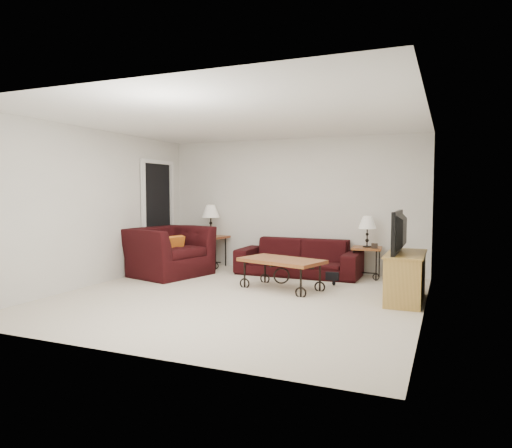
{
  "coord_description": "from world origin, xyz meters",
  "views": [
    {
      "loc": [
        2.76,
        -5.91,
        1.5
      ],
      "look_at": [
        0.0,
        0.7,
        1.0
      ],
      "focal_mm": 32.55,
      "sensor_mm": 36.0,
      "label": 1
    }
  ],
  "objects": [
    {
      "name": "armchair",
      "position": [
        -1.88,
        1.11,
        0.43
      ],
      "size": [
        1.47,
        1.59,
        0.86
      ],
      "primitive_type": "imported",
      "rotation": [
        0.0,
        0.0,
        1.3
      ],
      "color": "black",
      "rests_on": "ground"
    },
    {
      "name": "ceiling",
      "position": [
        0.0,
        0.0,
        2.5
      ],
      "size": [
        5.0,
        5.0,
        0.0
      ],
      "primitive_type": "plane",
      "color": "white",
      "rests_on": "wall_back"
    },
    {
      "name": "television",
      "position": [
        2.21,
        0.67,
        0.95
      ],
      "size": [
        0.13,
        0.99,
        0.57
      ],
      "primitive_type": "imported",
      "rotation": [
        0.0,
        0.0,
        -1.57
      ],
      "color": "black",
      "rests_on": "tv_stand"
    },
    {
      "name": "photo_frame_left",
      "position": [
        -1.75,
        2.05,
        0.67
      ],
      "size": [
        0.12,
        0.02,
        0.1
      ],
      "primitive_type": "cube",
      "rotation": [
        0.0,
        0.0,
        0.02
      ],
      "color": "black",
      "rests_on": "side_table_left"
    },
    {
      "name": "ground",
      "position": [
        0.0,
        0.0,
        0.0
      ],
      "size": [
        5.0,
        5.0,
        0.0
      ],
      "primitive_type": "plane",
      "color": "beige",
      "rests_on": "ground"
    },
    {
      "name": "lamp_right",
      "position": [
        1.46,
        2.2,
        0.81
      ],
      "size": [
        0.33,
        0.33,
        0.54
      ],
      "primitive_type": null,
      "rotation": [
        0.0,
        0.0,
        0.09
      ],
      "color": "black",
      "rests_on": "side_table_right"
    },
    {
      "name": "wall_back",
      "position": [
        0.0,
        2.5,
        1.25
      ],
      "size": [
        5.0,
        0.02,
        2.5
      ],
      "primitive_type": "cube",
      "color": "silver",
      "rests_on": "ground"
    },
    {
      "name": "wall_right",
      "position": [
        2.5,
        0.0,
        1.25
      ],
      "size": [
        0.02,
        5.0,
        2.5
      ],
      "primitive_type": "cube",
      "color": "silver",
      "rests_on": "ground"
    },
    {
      "name": "lamp_left",
      "position": [
        -1.6,
        2.2,
        0.93
      ],
      "size": [
        0.4,
        0.4,
        0.62
      ],
      "primitive_type": null,
      "rotation": [
        0.0,
        0.0,
        -0.16
      ],
      "color": "black",
      "rests_on": "side_table_left"
    },
    {
      "name": "wall_left",
      "position": [
        -2.5,
        0.0,
        1.25
      ],
      "size": [
        0.02,
        5.0,
        2.5
      ],
      "primitive_type": "cube",
      "color": "silver",
      "rests_on": "ground"
    },
    {
      "name": "tv_stand",
      "position": [
        2.23,
        0.67,
        0.33
      ],
      "size": [
        0.46,
        1.11,
        0.67
      ],
      "primitive_type": "cube",
      "color": "#BF9346",
      "rests_on": "ground"
    },
    {
      "name": "side_table_right",
      "position": [
        1.46,
        2.2,
        0.27
      ],
      "size": [
        0.54,
        0.54,
        0.54
      ],
      "primitive_type": "cube",
      "rotation": [
        0.0,
        0.0,
        0.09
      ],
      "color": "brown",
      "rests_on": "ground"
    },
    {
      "name": "side_table_left",
      "position": [
        -1.6,
        2.2,
        0.31
      ],
      "size": [
        0.65,
        0.65,
        0.62
      ],
      "primitive_type": "cube",
      "rotation": [
        0.0,
        0.0,
        -0.16
      ],
      "color": "brown",
      "rests_on": "ground"
    },
    {
      "name": "sofa",
      "position": [
        0.28,
        2.02,
        0.32
      ],
      "size": [
        2.21,
        0.86,
        0.64
      ],
      "primitive_type": "imported",
      "color": "black",
      "rests_on": "ground"
    },
    {
      "name": "backpack",
      "position": [
        1.08,
        1.35,
        0.2
      ],
      "size": [
        0.35,
        0.29,
        0.41
      ],
      "primitive_type": "ellipsoid",
      "rotation": [
        0.0,
        0.0,
        -0.18
      ],
      "color": "black",
      "rests_on": "ground"
    },
    {
      "name": "doorway",
      "position": [
        -2.47,
        1.65,
        1.02
      ],
      "size": [
        0.08,
        0.94,
        2.04
      ],
      "primitive_type": "cube",
      "color": "black",
      "rests_on": "ground"
    },
    {
      "name": "throw_pillow",
      "position": [
        -1.72,
        1.06,
        0.52
      ],
      "size": [
        0.2,
        0.4,
        0.39
      ],
      "primitive_type": "cube",
      "rotation": [
        0.0,
        0.0,
        1.3
      ],
      "color": "#C16618",
      "rests_on": "armchair"
    },
    {
      "name": "wall_front",
      "position": [
        0.0,
        -2.5,
        1.25
      ],
      "size": [
        5.0,
        0.02,
        2.5
      ],
      "primitive_type": "cube",
      "color": "silver",
      "rests_on": "ground"
    },
    {
      "name": "coffee_table",
      "position": [
        0.4,
        0.75,
        0.24
      ],
      "size": [
        1.4,
        1.01,
        0.47
      ],
      "primitive_type": "cube",
      "rotation": [
        0.0,
        0.0,
        -0.29
      ],
      "color": "brown",
      "rests_on": "ground"
    },
    {
      "name": "photo_frame_right",
      "position": [
        1.61,
        2.05,
        0.59
      ],
      "size": [
        0.11,
        0.03,
        0.09
      ],
      "primitive_type": "cube",
      "rotation": [
        0.0,
        0.0,
        -0.12
      ],
      "color": "black",
      "rests_on": "side_table_right"
    }
  ]
}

